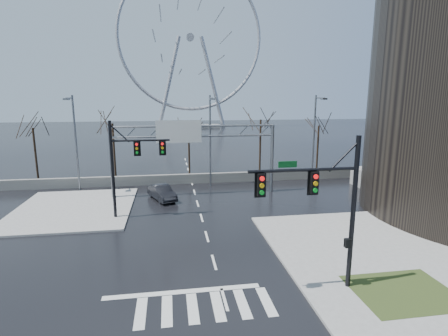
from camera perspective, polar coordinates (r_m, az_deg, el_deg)
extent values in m
plane|color=black|center=(21.86, -1.64, -15.11)|extent=(260.00, 260.00, 0.00)
cube|color=gray|center=(26.59, 20.05, -10.66)|extent=(12.00, 10.00, 0.15)
cube|color=gray|center=(33.95, -23.28, -6.09)|extent=(10.00, 12.00, 0.15)
cube|color=#2B3C19|center=(20.76, 27.25, -17.53)|extent=(5.00, 4.00, 0.02)
cube|color=slate|center=(40.53, -5.28, -1.72)|extent=(52.00, 0.50, 1.10)
cylinder|color=black|center=(18.72, 20.29, -7.26)|extent=(0.24, 0.24, 8.00)
cylinder|color=black|center=(16.95, 12.86, -0.33)|extent=(5.40, 0.16, 0.16)
cube|color=black|center=(17.14, 14.51, -2.34)|extent=(0.35, 0.28, 1.05)
cube|color=black|center=(16.29, 6.08, -2.75)|extent=(0.35, 0.28, 1.05)
cylinder|color=black|center=(29.33, -17.72, -0.44)|extent=(0.24, 0.24, 8.00)
cylinder|color=black|center=(28.68, -13.45, 4.40)|extent=(4.60, 0.16, 0.16)
cube|color=black|center=(28.63, -14.02, 3.15)|extent=(0.35, 0.28, 1.05)
cube|color=black|center=(28.52, -10.01, 3.29)|extent=(0.35, 0.28, 1.05)
cylinder|color=slate|center=(35.40, -17.85, 0.71)|extent=(0.36, 0.36, 7.00)
cylinder|color=slate|center=(36.49, 7.81, 1.47)|extent=(0.36, 0.36, 7.00)
cylinder|color=slate|center=(34.59, -4.92, 6.84)|extent=(16.00, 0.20, 0.20)
cylinder|color=slate|center=(34.68, -4.90, 5.19)|extent=(16.00, 0.20, 0.20)
cube|color=#094618|center=(34.41, -7.40, 5.92)|extent=(4.20, 0.10, 2.00)
cube|color=silver|center=(34.35, -7.39, 5.91)|extent=(4.40, 0.02, 2.20)
cylinder|color=slate|center=(39.36, -22.99, 3.60)|extent=(0.20, 0.20, 10.00)
cylinder|color=slate|center=(38.01, -23.95, 10.40)|extent=(0.12, 2.20, 0.12)
cube|color=slate|center=(37.04, -24.33, 10.21)|extent=(0.50, 0.70, 0.18)
cylinder|color=slate|center=(38.45, -2.27, 4.34)|extent=(0.20, 0.20, 10.00)
cylinder|color=slate|center=(37.06, -2.13, 11.36)|extent=(0.12, 2.20, 0.12)
cube|color=slate|center=(36.06, -1.93, 11.20)|extent=(0.50, 0.70, 0.18)
cylinder|color=slate|center=(41.58, 14.44, 4.53)|extent=(0.20, 0.20, 10.00)
cylinder|color=slate|center=(40.30, 15.40, 10.98)|extent=(0.12, 2.20, 0.12)
cube|color=slate|center=(39.39, 16.00, 10.79)|extent=(0.50, 0.70, 0.18)
cylinder|color=black|center=(46.57, -28.40, 1.92)|extent=(0.24, 0.24, 6.30)
cylinder|color=black|center=(43.86, -17.49, 2.56)|extent=(0.24, 0.24, 6.75)
cylinder|color=black|center=(44.49, -5.72, 2.57)|extent=(0.24, 0.24, 5.85)
cylinder|color=black|center=(44.83, 5.92, 3.39)|extent=(0.24, 0.24, 7.02)
cylinder|color=black|center=(48.02, 15.03, 3.06)|extent=(0.24, 0.24, 6.12)
cube|color=gray|center=(115.01, -5.28, 6.83)|extent=(18.00, 6.00, 1.00)
torus|color=#B2B2B7|center=(116.07, -5.54, 20.49)|extent=(45.00, 1.00, 45.00)
cylinder|color=#B2B2B7|center=(116.07, -5.54, 20.49)|extent=(2.40, 1.50, 2.40)
cylinder|color=#B2B2B7|center=(114.47, -9.00, 13.48)|extent=(8.28, 1.20, 28.82)
cylinder|color=#B2B2B7|center=(115.37, -1.83, 13.60)|extent=(8.28, 1.20, 28.82)
imported|color=black|center=(34.44, -10.10, -3.96)|extent=(3.05, 4.57, 1.43)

